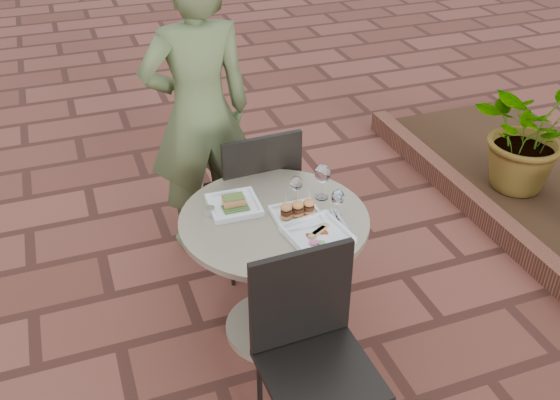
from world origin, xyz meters
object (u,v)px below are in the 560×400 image
object	(u,v)px
cafe_table	(274,258)
diner	(199,114)
chair_far	(256,190)
chair_near	(311,341)
plate_sliders	(297,213)
plate_salmon	(234,205)
plate_tuna	(317,234)

from	to	relation	value
cafe_table	diner	xyz separation A→B (m)	(-0.13, 0.91, 0.39)
chair_far	chair_near	world-z (taller)	same
chair_far	plate_sliders	distance (m)	0.61
chair_far	plate_salmon	world-z (taller)	chair_far
diner	plate_salmon	distance (m)	0.78
plate_sliders	cafe_table	bearing A→B (deg)	155.89
chair_near	diner	size ratio (longest dim) A/B	0.53
chair_near	plate_tuna	size ratio (longest dim) A/B	3.18
chair_far	plate_tuna	size ratio (longest dim) A/B	3.18
cafe_table	diner	world-z (taller)	diner
cafe_table	plate_sliders	bearing A→B (deg)	-24.11
plate_salmon	plate_sliders	distance (m)	0.32
chair_far	plate_sliders	world-z (taller)	chair_far
plate_salmon	plate_tuna	size ratio (longest dim) A/B	0.85
diner	plate_tuna	world-z (taller)	diner
chair_far	diner	world-z (taller)	diner
chair_near	diner	xyz separation A→B (m)	(-0.06, 1.55, 0.33)
plate_sliders	plate_tuna	size ratio (longest dim) A/B	0.76
cafe_table	chair_near	distance (m)	0.64
cafe_table	plate_salmon	world-z (taller)	plate_salmon
plate_tuna	plate_salmon	bearing A→B (deg)	128.79
plate_salmon	plate_tuna	bearing A→B (deg)	-51.21
plate_tuna	chair_far	bearing A→B (deg)	93.62
chair_far	diner	distance (m)	0.55
chair_near	chair_far	bearing A→B (deg)	80.91
cafe_table	plate_sliders	world-z (taller)	plate_sliders
chair_far	plate_sliders	xyz separation A→B (m)	(0.02, -0.57, 0.21)
diner	plate_salmon	bearing A→B (deg)	85.41
chair_near	plate_salmon	distance (m)	0.81
chair_near	plate_tuna	bearing A→B (deg)	63.08
cafe_table	chair_near	world-z (taller)	chair_near
chair_near	plate_salmon	xyz separation A→B (m)	(-0.08, 0.78, 0.20)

